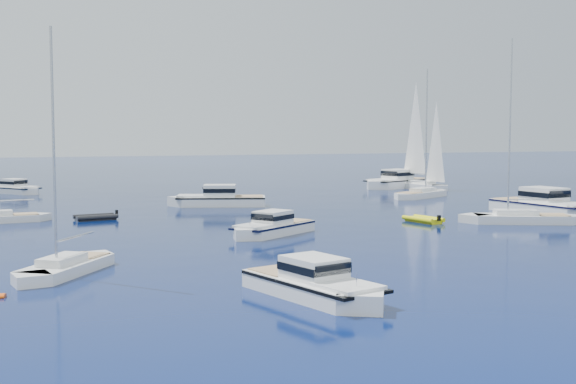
# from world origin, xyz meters

# --- Properties ---
(ground) EXTENTS (400.00, 400.00, 0.00)m
(ground) POSITION_xyz_m (0.00, 0.00, 0.00)
(ground) COLOR navy
(ground) RESTS_ON ground
(motor_cruiser_near) EXTENTS (4.88, 9.20, 2.31)m
(motor_cruiser_near) POSITION_xyz_m (-13.71, -5.85, 0.00)
(motor_cruiser_near) COLOR white
(motor_cruiser_near) RESTS_ON ground
(motor_cruiser_right) EXTENTS (5.02, 12.05, 3.07)m
(motor_cruiser_right) POSITION_xyz_m (18.67, 17.30, 0.00)
(motor_cruiser_right) COLOR silver
(motor_cruiser_right) RESTS_ON ground
(motor_cruiser_left) EXTENTS (8.38, 6.85, 2.20)m
(motor_cruiser_left) POSITION_xyz_m (-8.76, 13.63, 0.00)
(motor_cruiser_left) COLOR white
(motor_cruiser_left) RESTS_ON ground
(motor_cruiser_centre) EXTENTS (10.89, 6.35, 2.73)m
(motor_cruiser_centre) POSITION_xyz_m (-6.70, 35.02, 0.00)
(motor_cruiser_centre) COLOR white
(motor_cruiser_centre) RESTS_ON ground
(motor_cruiser_distant) EXTENTS (12.49, 7.98, 3.15)m
(motor_cruiser_distant) POSITION_xyz_m (22.21, 50.28, 0.00)
(motor_cruiser_distant) COLOR white
(motor_cruiser_distant) RESTS_ON ground
(motor_cruiser_horizon) EXTENTS (7.25, 8.44, 2.25)m
(motor_cruiser_horizon) POSITION_xyz_m (-25.33, 58.73, 0.00)
(motor_cruiser_horizon) COLOR white
(motor_cruiser_horizon) RESTS_ON ground
(sailboat_fore) EXTENTS (6.94, 8.53, 12.96)m
(sailboat_fore) POSITION_xyz_m (-23.51, 4.01, 0.00)
(sailboat_fore) COLOR white
(sailboat_fore) RESTS_ON ground
(sailboat_mid_r) EXTENTS (10.56, 6.89, 15.28)m
(sailboat_mid_r) POSITION_xyz_m (12.35, 12.84, 0.00)
(sailboat_mid_r) COLOR silver
(sailboat_mid_r) RESTS_ON ground
(sailboat_centre) EXTENTS (10.24, 7.23, 15.02)m
(sailboat_centre) POSITION_xyz_m (17.40, 36.24, 0.00)
(sailboat_centre) COLOR silver
(sailboat_centre) RESTS_ON ground
(sailboat_sails_r) EXTENTS (4.75, 11.08, 15.80)m
(sailboat_sails_r) POSITION_xyz_m (24.07, 47.47, 0.00)
(sailboat_sails_r) COLOR white
(sailboat_sails_r) RESTS_ON ground
(tender_yellow) EXTENTS (2.64, 3.87, 0.95)m
(tender_yellow) POSITION_xyz_m (5.34, 16.21, 0.00)
(tender_yellow) COLOR yellow
(tender_yellow) RESTS_ON ground
(tender_grey_far) EXTENTS (3.86, 2.52, 0.95)m
(tender_grey_far) POSITION_xyz_m (-19.37, 27.51, 0.00)
(tender_grey_far) COLOR black
(tender_grey_far) RESTS_ON ground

